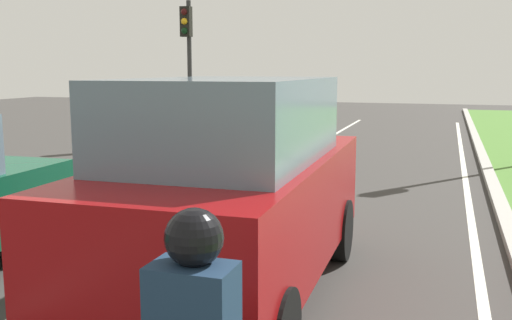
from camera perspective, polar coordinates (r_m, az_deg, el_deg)
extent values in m
plane|color=#383533|center=(11.89, 2.44, -2.57)|extent=(60.00, 60.00, 0.00)
cube|color=silver|center=(12.09, -0.75, -2.35)|extent=(0.12, 32.00, 0.01)
cube|color=silver|center=(11.47, 20.06, -3.53)|extent=(0.12, 32.00, 0.01)
cube|color=#9E9B93|center=(11.48, 22.57, -3.36)|extent=(0.24, 48.00, 0.12)
cube|color=maroon|center=(6.01, -2.21, -4.95)|extent=(1.98, 4.53, 1.10)
cube|color=slate|center=(5.72, -2.77, 3.99)|extent=(1.75, 2.73, 0.80)
cylinder|color=black|center=(7.83, -4.52, -5.82)|extent=(0.23, 0.76, 0.76)
cylinder|color=black|center=(7.39, 8.27, -6.79)|extent=(0.23, 0.76, 0.76)
cylinder|color=black|center=(5.26, -17.27, -13.73)|extent=(0.23, 0.76, 0.76)
cylinder|color=black|center=(7.92, -20.38, -6.65)|extent=(0.24, 0.65, 0.64)
cube|color=black|center=(12.54, -7.61, 1.21)|extent=(1.74, 3.75, 0.80)
cube|color=slate|center=(12.23, -8.16, 4.49)|extent=(1.53, 1.94, 0.68)
cylinder|color=black|center=(14.04, -8.29, 0.37)|extent=(0.24, 0.61, 0.60)
cylinder|color=black|center=(13.48, -2.45, 0.10)|extent=(0.24, 0.61, 0.60)
cylinder|color=black|center=(11.83, -13.40, -1.38)|extent=(0.24, 0.61, 0.60)
cylinder|color=black|center=(11.16, -6.67, -1.81)|extent=(0.24, 0.61, 0.60)
sphere|color=black|center=(2.73, -6.09, -7.58)|extent=(0.28, 0.28, 0.28)
cylinder|color=#2D2D2D|center=(18.45, -6.51, 8.42)|extent=(0.14, 0.14, 4.44)
cube|color=black|center=(18.32, -6.86, 13.31)|extent=(0.32, 0.24, 0.90)
sphere|color=#3F0F0F|center=(18.23, -7.06, 14.21)|extent=(0.20, 0.20, 0.20)
sphere|color=#F2AD19|center=(18.21, -7.04, 13.34)|extent=(0.20, 0.20, 0.20)
sphere|color=black|center=(18.19, -7.03, 12.46)|extent=(0.20, 0.20, 0.20)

